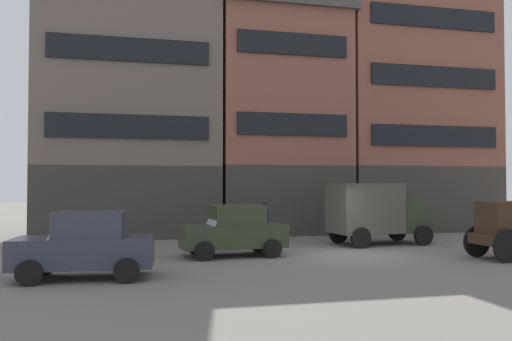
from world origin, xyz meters
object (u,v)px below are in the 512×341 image
object	(u,v)px
sedan_dark	(86,245)
sedan_light	(234,231)
delivery_truck_near	(377,211)
fire_hydrant_curbside	(215,232)
pedestrian_officer	(265,221)

from	to	relation	value
sedan_dark	sedan_light	world-z (taller)	same
delivery_truck_near	sedan_light	world-z (taller)	delivery_truck_near
fire_hydrant_curbside	pedestrian_officer	bearing A→B (deg)	-29.27
sedan_light	fire_hydrant_curbside	size ratio (longest dim) A/B	4.58
delivery_truck_near	fire_hydrant_curbside	distance (m)	7.12
delivery_truck_near	pedestrian_officer	bearing A→B (deg)	163.33
sedan_light	fire_hydrant_curbside	world-z (taller)	sedan_light
delivery_truck_near	sedan_light	size ratio (longest dim) A/B	1.18
pedestrian_officer	fire_hydrant_curbside	xyz separation A→B (m)	(-1.99, 1.12, -0.55)
delivery_truck_near	sedan_dark	distance (m)	12.61
delivery_truck_near	pedestrian_officer	xyz separation A→B (m)	(-4.61, 1.38, -0.44)
delivery_truck_near	sedan_dark	size ratio (longest dim) A/B	1.18
sedan_light	sedan_dark	bearing A→B (deg)	-144.91
sedan_dark	delivery_truck_near	bearing A→B (deg)	25.59
delivery_truck_near	pedestrian_officer	size ratio (longest dim) A/B	2.50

